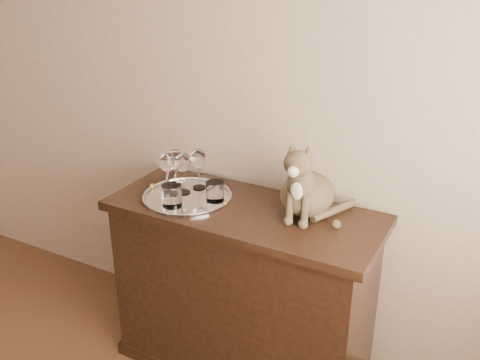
{
  "coord_description": "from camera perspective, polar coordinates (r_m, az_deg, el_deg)",
  "views": [
    {
      "loc": [
        1.57,
        0.12,
        1.87
      ],
      "look_at": [
        0.58,
        1.95,
        0.97
      ],
      "focal_mm": 40.0,
      "sensor_mm": 36.0,
      "label": 1
    }
  ],
  "objects": [
    {
      "name": "tray",
      "position": [
        2.4,
        -5.63,
        -1.86
      ],
      "size": [
        0.4,
        0.4,
        0.01
      ],
      "primitive_type": "cylinder",
      "color": "silver",
      "rests_on": "sideboard"
    },
    {
      "name": "wine_glass_b",
      "position": [
        2.45,
        -4.45,
        1.21
      ],
      "size": [
        0.07,
        0.07,
        0.19
      ],
      "primitive_type": null,
      "color": "white",
      "rests_on": "tray"
    },
    {
      "name": "tumbler_c",
      "position": [
        2.34,
        -2.69,
        -1.22
      ],
      "size": [
        0.08,
        0.08,
        0.09
      ],
      "primitive_type": "cylinder",
      "color": "white",
      "rests_on": "tray"
    },
    {
      "name": "wine_glass_c",
      "position": [
        2.43,
        -7.77,
        0.82
      ],
      "size": [
        0.07,
        0.07,
        0.19
      ],
      "primitive_type": null,
      "color": "silver",
      "rests_on": "tray"
    },
    {
      "name": "wall_back",
      "position": [
        2.7,
        -7.9,
        11.93
      ],
      "size": [
        4.0,
        0.1,
        2.7
      ],
      "primitive_type": "cube",
      "color": "tan",
      "rests_on": "ground"
    },
    {
      "name": "cat",
      "position": [
        2.21,
        7.32,
        0.56
      ],
      "size": [
        0.36,
        0.33,
        0.35
      ],
      "primitive_type": null,
      "rotation": [
        0.0,
        0.0,
        0.04
      ],
      "color": "brown",
      "rests_on": "sideboard"
    },
    {
      "name": "wine_glass_d",
      "position": [
        2.41,
        -6.11,
        0.77
      ],
      "size": [
        0.07,
        0.07,
        0.19
      ],
      "primitive_type": null,
      "color": "white",
      "rests_on": "tray"
    },
    {
      "name": "tumbler_b",
      "position": [
        2.3,
        -7.29,
        -1.67
      ],
      "size": [
        0.09,
        0.09,
        0.1
      ],
      "primitive_type": "cylinder",
      "color": "silver",
      "rests_on": "tray"
    },
    {
      "name": "wine_glass_a",
      "position": [
        2.43,
        -6.92,
        1.06
      ],
      "size": [
        0.08,
        0.08,
        0.2
      ],
      "primitive_type": null,
      "color": "white",
      "rests_on": "tray"
    },
    {
      "name": "sideboard",
      "position": [
        2.52,
        0.38,
        -11.75
      ],
      "size": [
        1.2,
        0.5,
        0.85
      ],
      "primitive_type": null,
      "color": "black",
      "rests_on": "ground"
    }
  ]
}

